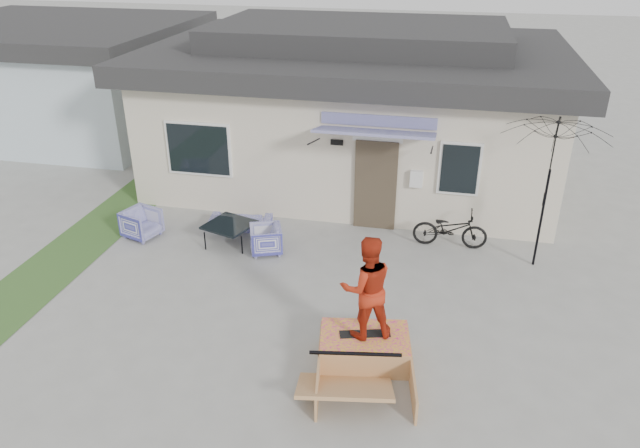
% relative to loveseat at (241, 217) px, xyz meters
% --- Properties ---
extents(ground, '(90.00, 90.00, 0.00)m').
position_rel_loveseat_xyz_m(ground, '(2.00, -3.77, -0.27)').
color(ground, gray).
rests_on(ground, ground).
extents(grass_strip, '(1.40, 8.00, 0.01)m').
position_rel_loveseat_xyz_m(grass_strip, '(-3.20, -1.77, -0.27)').
color(grass_strip, '#325625').
rests_on(grass_strip, ground).
extents(house, '(10.80, 8.49, 4.10)m').
position_rel_loveseat_xyz_m(house, '(2.00, 4.23, 1.67)').
color(house, beige).
rests_on(house, ground).
extents(neighbor_house, '(8.60, 7.60, 3.50)m').
position_rel_loveseat_xyz_m(neighbor_house, '(-8.50, 6.23, 1.51)').
color(neighbor_house, silver).
rests_on(neighbor_house, ground).
extents(loveseat, '(1.45, 0.61, 0.55)m').
position_rel_loveseat_xyz_m(loveseat, '(0.00, 0.00, 0.00)').
color(loveseat, navy).
rests_on(loveseat, ground).
extents(armchair_left, '(0.84, 0.87, 0.72)m').
position_rel_loveseat_xyz_m(armchair_left, '(-2.02, -0.88, 0.09)').
color(armchair_left, navy).
rests_on(armchair_left, ground).
extents(armchair_right, '(0.80, 0.82, 0.67)m').
position_rel_loveseat_xyz_m(armchair_right, '(0.90, -0.98, 0.06)').
color(armchair_right, navy).
rests_on(armchair_right, ground).
extents(coffee_table, '(1.18, 1.18, 0.46)m').
position_rel_loveseat_xyz_m(coffee_table, '(0.00, -0.74, -0.04)').
color(coffee_table, black).
rests_on(coffee_table, ground).
extents(bicycle, '(1.60, 0.59, 1.02)m').
position_rel_loveseat_xyz_m(bicycle, '(4.73, 0.13, 0.23)').
color(bicycle, black).
rests_on(bicycle, ground).
extents(patio_umbrella, '(2.20, 2.06, 2.20)m').
position_rel_loveseat_xyz_m(patio_umbrella, '(6.46, -0.31, 1.47)').
color(patio_umbrella, black).
rests_on(patio_umbrella, ground).
extents(skate_ramp, '(1.69, 2.08, 0.47)m').
position_rel_loveseat_xyz_m(skate_ramp, '(3.49, -4.09, -0.04)').
color(skate_ramp, '#B17E4D').
rests_on(skate_ramp, ground).
extents(skateboard, '(0.83, 0.41, 0.05)m').
position_rel_loveseat_xyz_m(skateboard, '(3.48, -4.04, 0.22)').
color(skateboard, black).
rests_on(skateboard, skate_ramp).
extents(skater, '(1.02, 0.91, 1.72)m').
position_rel_loveseat_xyz_m(skater, '(3.48, -4.04, 1.10)').
color(skater, '#B12812').
rests_on(skater, skateboard).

